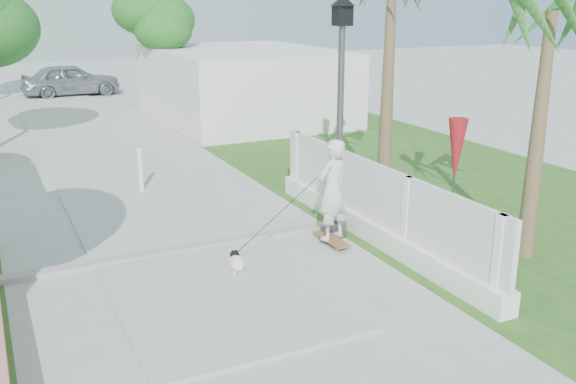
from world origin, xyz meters
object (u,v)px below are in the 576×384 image
dog (236,262)px  parked_car (71,80)px  bollard (140,169)px  patio_umbrella (456,152)px  skateboarder (303,203)px  street_lamp (340,111)px

dog → parked_car: size_ratio=0.12×
bollard → dog: bollard is taller
patio_umbrella → skateboarder: size_ratio=0.93×
bollard → parked_car: 17.05m
street_lamp → bollard: (-2.70, 4.50, -1.84)m
street_lamp → dog: size_ratio=8.33×
patio_umbrella → dog: (-4.28, 0.22, -1.49)m
bollard → dog: size_ratio=2.05×
dog → parked_car: bearing=99.0°
street_lamp → dog: street_lamp is taller
skateboarder → dog: bearing=-5.2°
patio_umbrella → bollard: bearing=129.9°
bollard → patio_umbrella: 7.25m
street_lamp → dog: bearing=-161.8°
bollard → parked_car: parked_car is taller
street_lamp → bollard: 5.56m
patio_umbrella → parked_car: 22.87m
street_lamp → bollard: bearing=121.0°
street_lamp → patio_umbrella: size_ratio=1.93×
parked_car → street_lamp: bearing=-177.7°
skateboarder → parked_car: skateboarder is taller
patio_umbrella → skateboarder: patio_umbrella is taller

